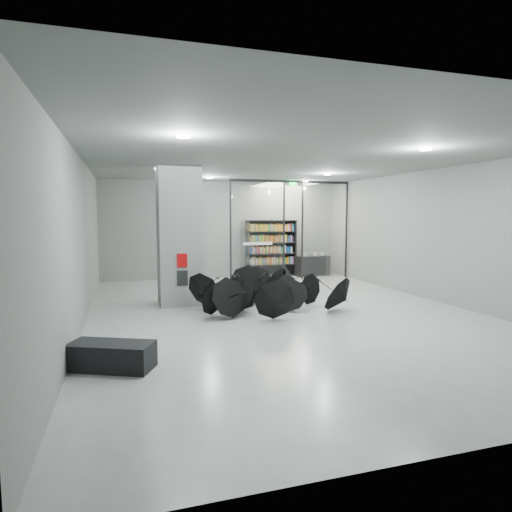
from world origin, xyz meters
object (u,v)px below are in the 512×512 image
object	(u,v)px
shop_counter	(312,266)
bench	(111,356)
bookshelf	(271,248)
column	(179,236)
umbrella_cluster	(259,296)

from	to	relation	value
shop_counter	bench	bearing A→B (deg)	-136.61
bookshelf	bench	bearing A→B (deg)	-120.59
column	umbrella_cluster	size ratio (longest dim) A/B	0.79
bench	bookshelf	xyz separation A→B (m)	(6.30, 9.88, 0.98)
column	bookshelf	world-z (taller)	column
column	bookshelf	xyz separation A→B (m)	(4.50, 4.75, -0.80)
shop_counter	umbrella_cluster	xyz separation A→B (m)	(-4.13, -5.36, -0.12)
bookshelf	umbrella_cluster	size ratio (longest dim) A/B	0.47
bench	umbrella_cluster	xyz separation A→B (m)	(3.89, 4.04, 0.09)
bench	shop_counter	world-z (taller)	shop_counter
bookshelf	column	bearing A→B (deg)	-131.57
bench	umbrella_cluster	distance (m)	5.60
bookshelf	umbrella_cluster	world-z (taller)	bookshelf
bookshelf	shop_counter	world-z (taller)	bookshelf
column	bench	xyz separation A→B (m)	(-1.79, -5.13, -1.77)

